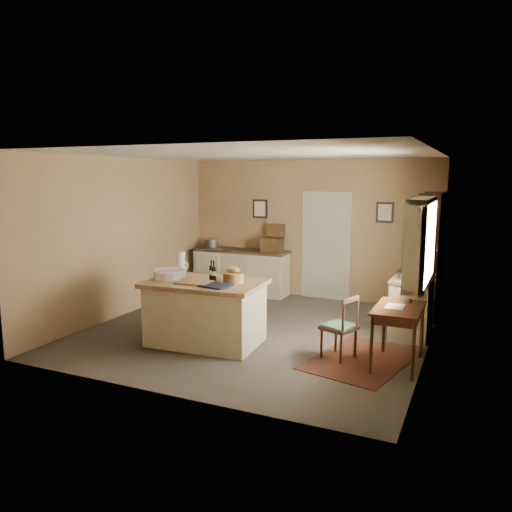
{
  "coord_description": "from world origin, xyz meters",
  "views": [
    {
      "loc": [
        3.06,
        -6.81,
        2.38
      ],
      "look_at": [
        -0.09,
        0.16,
        1.15
      ],
      "focal_mm": 35.0,
      "sensor_mm": 36.0,
      "label": 1
    }
  ],
  "objects_px": {
    "desk_chair": "(339,328)",
    "shelving_unit": "(432,255)",
    "work_island": "(205,310)",
    "sideboard": "(241,270)",
    "writing_desk": "(399,314)",
    "right_cabinet": "(412,306)"
  },
  "relations": [
    {
      "from": "desk_chair",
      "to": "shelving_unit",
      "type": "xyz_separation_m",
      "value": [
        0.9,
        2.62,
        0.64
      ]
    },
    {
      "from": "work_island",
      "to": "sideboard",
      "type": "distance_m",
      "value": 3.15
    },
    {
      "from": "work_island",
      "to": "shelving_unit",
      "type": "height_order",
      "value": "shelving_unit"
    },
    {
      "from": "sideboard",
      "to": "shelving_unit",
      "type": "height_order",
      "value": "shelving_unit"
    },
    {
      "from": "work_island",
      "to": "shelving_unit",
      "type": "relative_size",
      "value": 0.8
    },
    {
      "from": "work_island",
      "to": "writing_desk",
      "type": "xyz_separation_m",
      "value": [
        2.65,
        0.25,
        0.19
      ]
    },
    {
      "from": "right_cabinet",
      "to": "writing_desk",
      "type": "bearing_deg",
      "value": -89.99
    },
    {
      "from": "sideboard",
      "to": "shelving_unit",
      "type": "bearing_deg",
      "value": -3.1
    },
    {
      "from": "writing_desk",
      "to": "sideboard",
      "type": "bearing_deg",
      "value": 141.95
    },
    {
      "from": "sideboard",
      "to": "writing_desk",
      "type": "bearing_deg",
      "value": -38.05
    },
    {
      "from": "work_island",
      "to": "right_cabinet",
      "type": "height_order",
      "value": "work_island"
    },
    {
      "from": "right_cabinet",
      "to": "shelving_unit",
      "type": "height_order",
      "value": "shelving_unit"
    },
    {
      "from": "sideboard",
      "to": "writing_desk",
      "type": "height_order",
      "value": "sideboard"
    },
    {
      "from": "work_island",
      "to": "right_cabinet",
      "type": "bearing_deg",
      "value": 27.37
    },
    {
      "from": "desk_chair",
      "to": "right_cabinet",
      "type": "bearing_deg",
      "value": 83.08
    },
    {
      "from": "writing_desk",
      "to": "work_island",
      "type": "bearing_deg",
      "value": -174.63
    },
    {
      "from": "work_island",
      "to": "desk_chair",
      "type": "bearing_deg",
      "value": 2.35
    },
    {
      "from": "desk_chair",
      "to": "shelving_unit",
      "type": "height_order",
      "value": "shelving_unit"
    },
    {
      "from": "desk_chair",
      "to": "right_cabinet",
      "type": "xyz_separation_m",
      "value": [
        0.75,
        1.39,
        0.04
      ]
    },
    {
      "from": "sideboard",
      "to": "writing_desk",
      "type": "relative_size",
      "value": 2.14
    },
    {
      "from": "writing_desk",
      "to": "right_cabinet",
      "type": "xyz_separation_m",
      "value": [
        -0.0,
        1.34,
        -0.21
      ]
    },
    {
      "from": "writing_desk",
      "to": "right_cabinet",
      "type": "relative_size",
      "value": 0.92
    }
  ]
}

